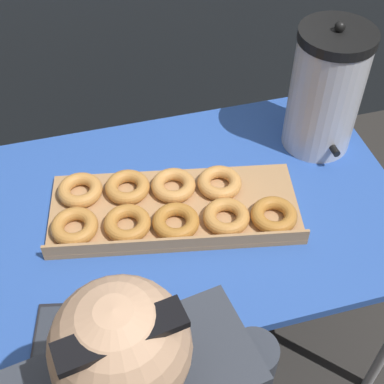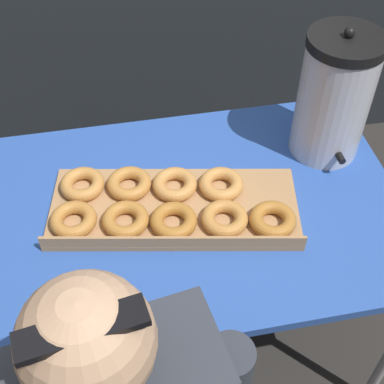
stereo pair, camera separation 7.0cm
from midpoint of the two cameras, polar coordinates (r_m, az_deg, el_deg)
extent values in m
plane|color=#2D2B28|center=(2.05, 1.61, -14.84)|extent=(12.00, 12.00, 0.00)
cube|color=#2D56B2|center=(1.47, 2.17, -1.88)|extent=(1.11, 0.78, 0.03)
cylinder|color=#ADADB2|center=(1.97, -15.08, -3.33)|extent=(0.03, 0.03, 0.69)
cylinder|color=#ADADB2|center=(2.09, 13.66, 0.74)|extent=(0.03, 0.03, 0.69)
cube|color=tan|center=(1.44, -0.52, -1.70)|extent=(0.71, 0.40, 0.02)
cube|color=tan|center=(1.34, -0.55, -5.37)|extent=(0.66, 0.13, 0.04)
torus|color=#C5833B|center=(1.41, -11.16, -2.96)|extent=(0.13, 0.13, 0.04)
torus|color=#C07E36|center=(1.39, -5.68, -2.99)|extent=(0.17, 0.17, 0.04)
torus|color=#B8762E|center=(1.38, -0.51, -3.13)|extent=(0.17, 0.17, 0.04)
torus|color=#CB8941|center=(1.39, 4.93, -2.88)|extent=(0.15, 0.15, 0.04)
torus|color=#B9772F|center=(1.40, 10.03, -2.97)|extent=(0.14, 0.14, 0.04)
torus|color=#CF8D45|center=(1.49, -10.31, 0.79)|extent=(0.17, 0.17, 0.04)
torus|color=#C7853E|center=(1.48, -5.38, 0.86)|extent=(0.14, 0.14, 0.04)
torus|color=#D5924B|center=(1.47, -0.48, 0.78)|extent=(0.15, 0.15, 0.04)
torus|color=#D4924A|center=(1.47, 4.49, 0.79)|extent=(0.14, 0.14, 0.04)
cylinder|color=silver|center=(1.57, 16.08, 9.27)|extent=(0.20, 0.20, 0.35)
cylinder|color=black|center=(1.47, 17.61, 15.01)|extent=(0.21, 0.21, 0.03)
sphere|color=black|center=(1.46, 17.85, 15.87)|extent=(0.03, 0.03, 0.03)
cylinder|color=black|center=(1.57, 16.67, 3.69)|extent=(0.02, 0.05, 0.02)
cube|color=black|center=(1.28, -14.39, -13.46)|extent=(0.10, 0.16, 0.01)
cube|color=#2D333D|center=(1.28, -14.44, -13.34)|extent=(0.08, 0.14, 0.00)
sphere|color=tan|center=(0.74, -8.44, -15.55)|extent=(0.19, 0.19, 0.19)
cube|color=black|center=(0.66, -8.64, -14.34)|extent=(0.17, 0.07, 0.01)
camera|label=1|loc=(0.04, -88.58, 1.54)|focal=50.00mm
camera|label=2|loc=(0.04, 91.42, -1.54)|focal=50.00mm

